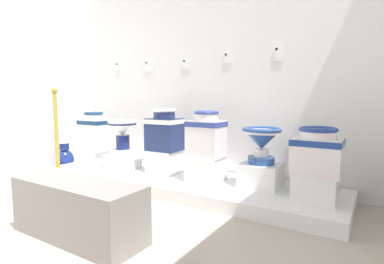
{
  "coord_description": "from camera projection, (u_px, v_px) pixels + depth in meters",
  "views": [
    {
      "loc": [
        3.73,
        -0.25,
        0.96
      ],
      "look_at": [
        2.08,
        2.42,
        0.62
      ],
      "focal_mm": 28.27,
      "sensor_mm": 36.0,
      "label": 1
    }
  ],
  "objects": [
    {
      "name": "decorative_vase_corner",
      "position": [
        65.0,
        158.0,
        4.02
      ],
      "size": [
        0.23,
        0.23,
        0.41
      ],
      "color": "white",
      "rests_on": "ground_plane"
    },
    {
      "name": "plinth_block_leftmost",
      "position": [
        316.0,
        188.0,
        2.49
      ],
      "size": [
        0.34,
        0.32,
        0.22
      ],
      "primitive_type": "cube",
      "color": "white",
      "rests_on": "display_platform"
    },
    {
      "name": "plinth_block_rightmost",
      "position": [
        95.0,
        156.0,
        3.98
      ],
      "size": [
        0.28,
        0.36,
        0.17
      ],
      "primitive_type": "cube",
      "color": "white",
      "rests_on": "display_platform"
    },
    {
      "name": "plinth_block_pale_glazed",
      "position": [
        123.0,
        161.0,
        3.63
      ],
      "size": [
        0.31,
        0.34,
        0.19
      ],
      "primitive_type": "cube",
      "color": "white",
      "rests_on": "display_platform"
    },
    {
      "name": "museum_bench",
      "position": [
        78.0,
        209.0,
        2.1
      ],
      "size": [
        1.02,
        0.36,
        0.4
      ],
      "primitive_type": "cube",
      "color": "gray",
      "rests_on": "ground_plane"
    },
    {
      "name": "info_placard_fourth",
      "position": [
        228.0,
        58.0,
        3.36
      ],
      "size": [
        0.1,
        0.01,
        0.12
      ],
      "color": "white"
    },
    {
      "name": "info_placard_first",
      "position": [
        119.0,
        66.0,
        4.25
      ],
      "size": [
        0.11,
        0.01,
        0.11
      ],
      "color": "white"
    },
    {
      "name": "wall_back",
      "position": [
        206.0,
        56.0,
        3.55
      ],
      "size": [
        4.11,
        0.06,
        2.93
      ],
      "primitive_type": "cube",
      "color": "white",
      "rests_on": "ground_plane"
    },
    {
      "name": "antique_toilet_pale_glazed",
      "position": [
        123.0,
        131.0,
        3.59
      ],
      "size": [
        0.35,
        0.35,
        0.4
      ],
      "color": "white",
      "rests_on": "plinth_block_pale_glazed"
    },
    {
      "name": "plinth_block_central_ornate",
      "position": [
        261.0,
        175.0,
        2.89
      ],
      "size": [
        0.37,
        0.33,
        0.22
      ],
      "primitive_type": "cube",
      "color": "white",
      "rests_on": "display_platform"
    },
    {
      "name": "antique_toilet_tall_cobalt",
      "position": [
        206.0,
        134.0,
        3.06
      ],
      "size": [
        0.35,
        0.28,
        0.47
      ],
      "color": "white",
      "rests_on": "plinth_block_tall_cobalt"
    },
    {
      "name": "plinth_block_tall_cobalt",
      "position": [
        206.0,
        169.0,
        3.1
      ],
      "size": [
        0.33,
        0.33,
        0.25
      ],
      "primitive_type": "cube",
      "color": "white",
      "rests_on": "display_platform"
    },
    {
      "name": "antique_toilet_leftmost",
      "position": [
        317.0,
        150.0,
        2.46
      ],
      "size": [
        0.38,
        0.31,
        0.39
      ],
      "color": "white",
      "rests_on": "plinth_block_leftmost"
    },
    {
      "name": "info_placard_second",
      "position": [
        149.0,
        66.0,
        3.96
      ],
      "size": [
        0.14,
        0.01,
        0.15
      ],
      "color": "white"
    },
    {
      "name": "antique_toilet_slender_white",
      "position": [
        164.0,
        130.0,
        3.41
      ],
      "size": [
        0.37,
        0.3,
        0.47
      ],
      "color": "navy",
      "rests_on": "plinth_block_slender_white"
    },
    {
      "name": "info_placard_third",
      "position": [
        187.0,
        64.0,
        3.65
      ],
      "size": [
        0.12,
        0.01,
        0.13
      ],
      "color": "white"
    },
    {
      "name": "plinth_block_slender_white",
      "position": [
        165.0,
        161.0,
        3.45
      ],
      "size": [
        0.33,
        0.3,
        0.26
      ],
      "primitive_type": "cube",
      "color": "white",
      "rests_on": "display_platform"
    },
    {
      "name": "info_placard_fifth",
      "position": [
        279.0,
        53.0,
        3.06
      ],
      "size": [
        0.09,
        0.01,
        0.15
      ],
      "color": "white"
    },
    {
      "name": "stanchion_post_near_left",
      "position": [
        58.0,
        164.0,
        3.04
      ],
      "size": [
        0.27,
        0.27,
        1.08
      ],
      "color": "gold",
      "rests_on": "ground_plane"
    },
    {
      "name": "antique_toilet_central_ornate",
      "position": [
        262.0,
        140.0,
        2.85
      ],
      "size": [
        0.37,
        0.37,
        0.35
      ],
      "color": "navy",
      "rests_on": "plinth_block_central_ornate"
    },
    {
      "name": "antique_toilet_rightmost",
      "position": [
        94.0,
        131.0,
        3.95
      ],
      "size": [
        0.37,
        0.25,
        0.5
      ],
      "color": "white",
      "rests_on": "plinth_block_rightmost"
    },
    {
      "name": "display_platform",
      "position": [
        182.0,
        182.0,
        3.28
      ],
      "size": [
        3.29,
        0.91,
        0.13
      ],
      "primitive_type": "cube",
      "color": "white",
      "rests_on": "ground_plane"
    },
    {
      "name": "ground_plane",
      "position": [
        48.0,
        250.0,
        1.96
      ],
      "size": [
        5.91,
        5.69,
        0.02
      ],
      "primitive_type": "cube",
      "color": "#B2A899"
    }
  ]
}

